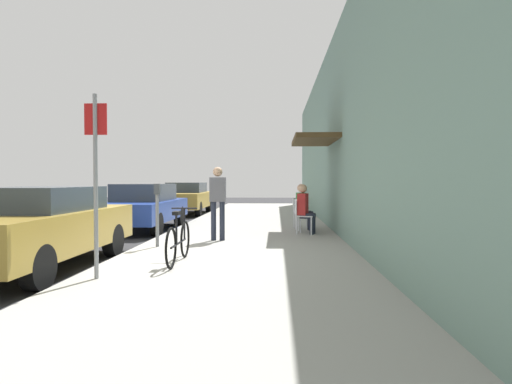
{
  "coord_description": "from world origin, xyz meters",
  "views": [
    {
      "loc": [
        2.94,
        -8.26,
        1.51
      ],
      "look_at": [
        2.25,
        6.39,
        1.12
      ],
      "focal_mm": 30.42,
      "sensor_mm": 36.0,
      "label": 1
    }
  ],
  "objects_px": {
    "parked_car_2": "(187,198)",
    "cafe_chair_2": "(300,210)",
    "street_sign": "(96,171)",
    "parking_meter": "(157,210)",
    "cafe_chair_1": "(301,212)",
    "pedestrian_standing": "(218,197)",
    "parked_car_1": "(144,206)",
    "cafe_chair_0": "(303,214)",
    "bicycle_0": "(179,241)",
    "parked_car_0": "(37,226)",
    "seated_patron_1": "(303,205)",
    "seated_patron_0": "(305,207)"
  },
  "relations": [
    {
      "from": "parked_car_1",
      "to": "seated_patron_0",
      "type": "xyz_separation_m",
      "value": [
        4.79,
        -1.69,
        0.09
      ]
    },
    {
      "from": "cafe_chair_0",
      "to": "pedestrian_standing",
      "type": "height_order",
      "value": "pedestrian_standing"
    },
    {
      "from": "parking_meter",
      "to": "cafe_chair_0",
      "type": "height_order",
      "value": "parking_meter"
    },
    {
      "from": "cafe_chair_1",
      "to": "cafe_chair_2",
      "type": "relative_size",
      "value": 1.0
    },
    {
      "from": "parked_car_2",
      "to": "cafe_chair_0",
      "type": "bearing_deg",
      "value": -59.37
    },
    {
      "from": "cafe_chair_1",
      "to": "pedestrian_standing",
      "type": "distance_m",
      "value": 2.99
    },
    {
      "from": "parked_car_2",
      "to": "cafe_chair_2",
      "type": "height_order",
      "value": "parked_car_2"
    },
    {
      "from": "seated_patron_0",
      "to": "pedestrian_standing",
      "type": "bearing_deg",
      "value": -147.1
    },
    {
      "from": "parked_car_0",
      "to": "seated_patron_1",
      "type": "relative_size",
      "value": 3.41
    },
    {
      "from": "parked_car_1",
      "to": "cafe_chair_0",
      "type": "bearing_deg",
      "value": -19.42
    },
    {
      "from": "seated_patron_1",
      "to": "street_sign",
      "type": "bearing_deg",
      "value": -118.29
    },
    {
      "from": "parked_car_1",
      "to": "parked_car_2",
      "type": "bearing_deg",
      "value": 90.0
    },
    {
      "from": "parked_car_1",
      "to": "pedestrian_standing",
      "type": "distance_m",
      "value": 4.08
    },
    {
      "from": "bicycle_0",
      "to": "cafe_chair_2",
      "type": "distance_m",
      "value": 6.17
    },
    {
      "from": "street_sign",
      "to": "bicycle_0",
      "type": "xyz_separation_m",
      "value": [
        0.89,
        1.22,
        -1.16
      ]
    },
    {
      "from": "street_sign",
      "to": "seated_patron_1",
      "type": "distance_m",
      "value": 6.99
    },
    {
      "from": "pedestrian_standing",
      "to": "bicycle_0",
      "type": "bearing_deg",
      "value": -96.09
    },
    {
      "from": "cafe_chair_1",
      "to": "cafe_chair_2",
      "type": "height_order",
      "value": "same"
    },
    {
      "from": "seated_patron_1",
      "to": "pedestrian_standing",
      "type": "distance_m",
      "value": 3.01
    },
    {
      "from": "parked_car_2",
      "to": "cafe_chair_0",
      "type": "height_order",
      "value": "parked_car_2"
    },
    {
      "from": "parking_meter",
      "to": "street_sign",
      "type": "distance_m",
      "value": 3.05
    },
    {
      "from": "parked_car_2",
      "to": "bicycle_0",
      "type": "height_order",
      "value": "parked_car_2"
    },
    {
      "from": "street_sign",
      "to": "cafe_chair_2",
      "type": "bearing_deg",
      "value": 64.98
    },
    {
      "from": "cafe_chair_0",
      "to": "seated_patron_1",
      "type": "relative_size",
      "value": 0.67
    },
    {
      "from": "parked_car_2",
      "to": "pedestrian_standing",
      "type": "bearing_deg",
      "value": -73.99
    },
    {
      "from": "street_sign",
      "to": "cafe_chair_0",
      "type": "bearing_deg",
      "value": 58.86
    },
    {
      "from": "parked_car_0",
      "to": "seated_patron_0",
      "type": "relative_size",
      "value": 3.41
    },
    {
      "from": "cafe_chair_1",
      "to": "seated_patron_0",
      "type": "bearing_deg",
      "value": -85.54
    },
    {
      "from": "parked_car_1",
      "to": "seated_patron_1",
      "type": "bearing_deg",
      "value": -10.73
    },
    {
      "from": "parked_car_2",
      "to": "bicycle_0",
      "type": "xyz_separation_m",
      "value": [
        2.39,
        -12.12,
        -0.26
      ]
    },
    {
      "from": "parked_car_2",
      "to": "cafe_chair_0",
      "type": "relative_size",
      "value": 5.06
    },
    {
      "from": "cafe_chair_1",
      "to": "parked_car_0",
      "type": "bearing_deg",
      "value": -133.62
    },
    {
      "from": "parking_meter",
      "to": "cafe_chair_1",
      "type": "distance_m",
      "value": 4.48
    },
    {
      "from": "parked_car_1",
      "to": "parked_car_2",
      "type": "distance_m",
      "value": 6.32
    },
    {
      "from": "street_sign",
      "to": "cafe_chair_0",
      "type": "relative_size",
      "value": 2.99
    },
    {
      "from": "bicycle_0",
      "to": "pedestrian_standing",
      "type": "relative_size",
      "value": 1.01
    },
    {
      "from": "parked_car_2",
      "to": "street_sign",
      "type": "distance_m",
      "value": 13.45
    },
    {
      "from": "street_sign",
      "to": "cafe_chair_2",
      "type": "xyz_separation_m",
      "value": [
        3.23,
        6.92,
        -1.02
      ]
    },
    {
      "from": "cafe_chair_0",
      "to": "seated_patron_1",
      "type": "height_order",
      "value": "seated_patron_1"
    },
    {
      "from": "cafe_chair_1",
      "to": "bicycle_0",
      "type": "bearing_deg",
      "value": -115.57
    },
    {
      "from": "parked_car_2",
      "to": "cafe_chair_2",
      "type": "distance_m",
      "value": 7.97
    },
    {
      "from": "parked_car_0",
      "to": "street_sign",
      "type": "height_order",
      "value": "street_sign"
    },
    {
      "from": "parked_car_2",
      "to": "cafe_chair_2",
      "type": "relative_size",
      "value": 5.06
    },
    {
      "from": "street_sign",
      "to": "cafe_chair_2",
      "type": "distance_m",
      "value": 7.71
    },
    {
      "from": "street_sign",
      "to": "pedestrian_standing",
      "type": "height_order",
      "value": "street_sign"
    },
    {
      "from": "seated_patron_0",
      "to": "cafe_chair_2",
      "type": "height_order",
      "value": "seated_patron_0"
    },
    {
      "from": "bicycle_0",
      "to": "parked_car_0",
      "type": "bearing_deg",
      "value": -178.03
    },
    {
      "from": "street_sign",
      "to": "seated_patron_0",
      "type": "distance_m",
      "value": 6.32
    },
    {
      "from": "cafe_chair_2",
      "to": "parking_meter",
      "type": "bearing_deg",
      "value": -128.71
    },
    {
      "from": "cafe_chair_2",
      "to": "street_sign",
      "type": "bearing_deg",
      "value": -115.02
    }
  ]
}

